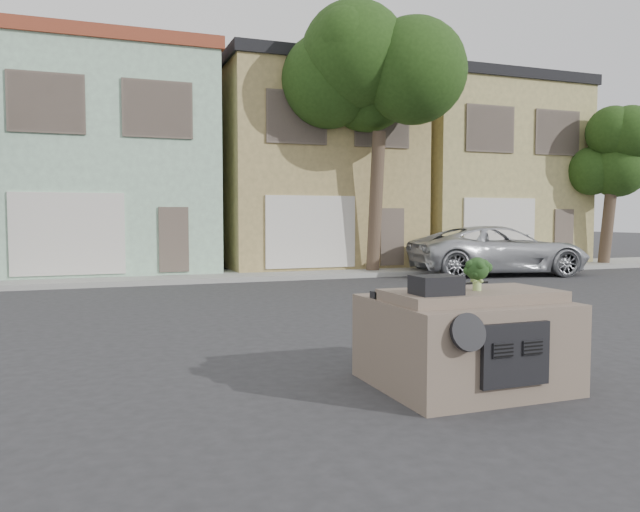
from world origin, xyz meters
TOP-DOWN VIEW (x-y plane):
  - ground_plane at (0.00, 0.00)m, footprint 120.00×120.00m
  - sidewalk at (0.00, 10.50)m, footprint 40.00×3.00m
  - townhouse_mint at (-3.50, 14.50)m, footprint 7.20×8.20m
  - townhouse_tan at (4.00, 14.50)m, footprint 7.20×8.20m
  - townhouse_beige at (11.50, 14.50)m, footprint 7.20×8.20m
  - silver_pickup at (8.91, 8.41)m, footprint 6.30×3.69m
  - tree_near at (5.00, 9.80)m, footprint 4.40×4.00m
  - tree_far at (15.00, 9.80)m, footprint 3.20×3.00m
  - car_dashboard at (0.00, -3.00)m, footprint 2.00×1.80m
  - instrument_hump at (-0.58, -3.35)m, footprint 0.48×0.38m
  - wiper_arm at (0.28, -2.62)m, footprint 0.69×0.15m
  - broccoli at (0.03, -3.21)m, footprint 0.35×0.35m

SIDE VIEW (x-z plane):
  - ground_plane at x=0.00m, z-range 0.00..0.00m
  - silver_pickup at x=8.91m, z-range -0.82..0.82m
  - sidewalk at x=0.00m, z-range 0.00..0.15m
  - car_dashboard at x=0.00m, z-range 0.00..1.12m
  - wiper_arm at x=0.28m, z-range 1.12..1.14m
  - instrument_hump at x=-0.58m, z-range 1.12..1.32m
  - broccoli at x=0.03m, z-range 1.12..1.50m
  - tree_far at x=15.00m, z-range 0.00..6.00m
  - townhouse_mint at x=-3.50m, z-range 0.00..7.55m
  - townhouse_tan at x=4.00m, z-range 0.00..7.55m
  - townhouse_beige at x=11.50m, z-range 0.00..7.55m
  - tree_near at x=5.00m, z-range 0.00..8.50m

